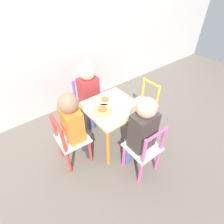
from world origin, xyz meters
TOP-DOWN VIEW (x-y plane):
  - ground_plane at (0.00, 0.00)m, footprint 6.00×6.00m
  - kids_table at (0.00, 0.00)m, footprint 0.48×0.48m
  - chair_red at (-0.44, 0.03)m, footprint 0.28×0.28m
  - chair_purple at (-0.01, 0.44)m, footprint 0.26×0.26m
  - chair_pink at (-0.01, -0.44)m, footprint 0.26×0.26m
  - chair_yellow at (0.44, -0.00)m, footprint 0.26×0.26m
  - child_left at (-0.38, 0.03)m, footprint 0.22×0.21m
  - child_back at (-0.01, 0.38)m, footprint 0.20×0.23m
  - child_front at (-0.01, -0.38)m, footprint 0.20×0.21m
  - plate_left at (-0.11, 0.00)m, footprint 0.18×0.18m
  - plate_back at (0.00, 0.11)m, footprint 0.17×0.17m
  - storage_bin at (0.23, 0.69)m, footprint 0.20×0.25m

SIDE VIEW (x-z plane):
  - ground_plane at x=0.00m, z-range 0.00..0.00m
  - storage_bin at x=0.23m, z-range 0.00..0.14m
  - chair_red at x=-0.44m, z-range 0.00..0.53m
  - chair_purple at x=-0.01m, z-range 0.00..0.53m
  - chair_pink at x=-0.01m, z-range 0.00..0.53m
  - chair_yellow at x=0.44m, z-range 0.00..0.53m
  - kids_table at x=0.00m, z-range 0.14..0.61m
  - child_left at x=-0.38m, z-range 0.07..0.81m
  - child_front at x=-0.01m, z-range 0.07..0.84m
  - child_back at x=-0.01m, z-range 0.09..0.84m
  - plate_left at x=-0.11m, z-range 0.46..0.48m
  - plate_back at x=0.00m, z-range 0.46..0.48m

